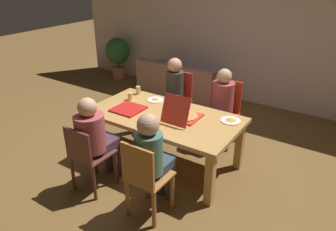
{
  "coord_description": "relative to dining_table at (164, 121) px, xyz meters",
  "views": [
    {
      "loc": [
        2.11,
        -3.13,
        2.53
      ],
      "look_at": [
        0.0,
        0.1,
        0.68
      ],
      "focal_mm": 34.07,
      "sensor_mm": 36.0,
      "label": 1
    }
  ],
  "objects": [
    {
      "name": "person_0",
      "position": [
        0.42,
        -0.84,
        0.08
      ],
      "size": [
        0.3,
        0.51,
        1.21
      ],
      "color": "#313E49",
      "rests_on": "ground"
    },
    {
      "name": "plate_1",
      "position": [
        0.81,
        0.31,
        0.1
      ],
      "size": [
        0.25,
        0.25,
        0.03
      ],
      "color": "white",
      "rests_on": "dining_table"
    },
    {
      "name": "drinking_glass_2",
      "position": [
        -0.73,
        0.4,
        0.16
      ],
      "size": [
        0.07,
        0.07,
        0.12
      ],
      "primitive_type": "cylinder",
      "color": "#DECB67",
      "rests_on": "dining_table"
    },
    {
      "name": "plate_0",
      "position": [
        -0.37,
        0.34,
        0.1
      ],
      "size": [
        0.24,
        0.24,
        0.03
      ],
      "color": "white",
      "rests_on": "dining_table"
    },
    {
      "name": "drinking_glass_0",
      "position": [
        -0.69,
        0.15,
        0.15
      ],
      "size": [
        0.07,
        0.07,
        0.11
      ],
      "primitive_type": "cylinder",
      "color": "#E5CB63",
      "rests_on": "dining_table"
    },
    {
      "name": "chair_3",
      "position": [
        -0.41,
        -1.0,
        -0.14
      ],
      "size": [
        0.42,
        0.43,
        0.88
      ],
      "color": "#562E24",
      "rests_on": "ground"
    },
    {
      "name": "person_1",
      "position": [
        -0.41,
        0.84,
        0.08
      ],
      "size": [
        0.28,
        0.52,
        1.22
      ],
      "color": "#322B44",
      "rests_on": "ground"
    },
    {
      "name": "chair_2",
      "position": [
        0.42,
        1.01,
        -0.08
      ],
      "size": [
        0.45,
        0.39,
        0.97
      ],
      "color": "#B9331D",
      "rests_on": "ground"
    },
    {
      "name": "dining_table",
      "position": [
        0.0,
        0.0,
        0.0
      ],
      "size": [
        2.01,
        1.06,
        0.73
      ],
      "color": "tan",
      "rests_on": "ground"
    },
    {
      "name": "person_3",
      "position": [
        -0.41,
        -0.85,
        0.07
      ],
      "size": [
        0.35,
        0.56,
        1.19
      ],
      "color": "#402B37",
      "rests_on": "ground"
    },
    {
      "name": "back_wall",
      "position": [
        0.0,
        2.8,
        0.79
      ],
      "size": [
        7.94,
        0.12,
        2.86
      ],
      "primitive_type": "cube",
      "color": "beige",
      "rests_on": "ground"
    },
    {
      "name": "chair_1",
      "position": [
        -0.41,
        1.01,
        -0.12
      ],
      "size": [
        0.42,
        0.46,
        0.95
      ],
      "color": "red",
      "rests_on": "ground"
    },
    {
      "name": "potted_plant",
      "position": [
        -2.93,
        2.41,
        -0.03
      ],
      "size": [
        0.56,
        0.56,
        0.98
      ],
      "color": "#AC674A",
      "rests_on": "ground"
    },
    {
      "name": "person_2",
      "position": [
        0.42,
        0.86,
        0.07
      ],
      "size": [
        0.32,
        0.5,
        1.19
      ],
      "color": "#2E3E49",
      "rests_on": "ground"
    },
    {
      "name": "pizza_box_1",
      "position": [
        -0.49,
        -0.13,
        0.11
      ],
      "size": [
        0.39,
        0.39,
        0.02
      ],
      "color": "red",
      "rests_on": "dining_table"
    },
    {
      "name": "ground_plane",
      "position": [
        0.0,
        0.0,
        -0.64
      ],
      "size": [
        20.0,
        20.0,
        0.0
      ],
      "primitive_type": "plane",
      "color": "brown"
    },
    {
      "name": "couch",
      "position": [
        -1.04,
        2.15,
        -0.36
      ],
      "size": [
        1.71,
        0.79,
        0.76
      ],
      "color": "#896659",
      "rests_on": "ground"
    },
    {
      "name": "drinking_glass_1",
      "position": [
        -0.02,
        0.35,
        0.17
      ],
      "size": [
        0.07,
        0.07,
        0.14
      ],
      "primitive_type": "cylinder",
      "color": "#B65328",
      "rests_on": "dining_table"
    },
    {
      "name": "chair_0",
      "position": [
        0.42,
        -0.98,
        -0.14
      ],
      "size": [
        0.42,
        0.42,
        0.94
      ],
      "color": "#9D6530",
      "rests_on": "ground"
    },
    {
      "name": "pizza_box_0",
      "position": [
        0.28,
        0.03,
        0.15
      ],
      "size": [
        0.37,
        0.49,
        0.37
      ],
      "color": "red",
      "rests_on": "dining_table"
    }
  ]
}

